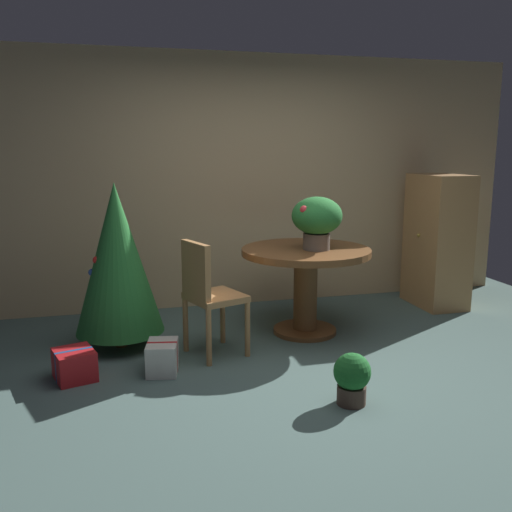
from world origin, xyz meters
name	(u,v)px	position (x,y,z in m)	size (l,w,h in m)	color
ground_plane	(316,381)	(0.00, 0.00, 0.00)	(6.60, 6.60, 0.00)	#4C6660
back_wall_panel	(245,182)	(0.00, 2.20, 1.30)	(6.00, 0.10, 2.60)	tan
round_dining_table	(306,271)	(0.28, 1.05, 0.58)	(1.15, 1.15, 0.78)	brown
flower_vase	(317,218)	(0.35, 0.97, 1.05)	(0.44, 0.44, 0.46)	#665B51
wooden_chair_left	(208,291)	(-0.66, 0.70, 0.53)	(0.52, 0.54, 0.94)	#B27F4C
holiday_tree	(117,259)	(-1.35, 1.10, 0.76)	(0.73, 0.73, 1.38)	brown
gift_box_red	(75,365)	(-1.69, 0.48, 0.11)	(0.34, 0.36, 0.22)	red
gift_box_cream	(162,357)	(-1.06, 0.45, 0.12)	(0.27, 0.33, 0.24)	silver
wooden_cabinet	(437,241)	(1.93, 1.57, 0.69)	(0.46, 0.68, 1.39)	#B27F4C
potted_plant	(352,377)	(0.10, -0.40, 0.19)	(0.25, 0.25, 0.35)	#4C382D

